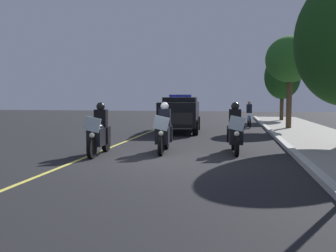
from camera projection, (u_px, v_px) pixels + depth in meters
The scene contains 10 objects.
ground_plane at pixel (160, 158), 10.89m from camera, with size 80.00×80.00×0.00m, color black.
curb_strip at pixel (302, 160), 10.12m from camera, with size 48.00×0.24×0.15m, color #B7B5AD.
lane_stripe_center at pixel (89, 156), 11.32m from camera, with size 48.00×0.12×0.01m, color #E0D14C.
police_motorcycle_lead_left at pixel (99, 134), 11.50m from camera, with size 2.14×0.61×1.72m.
police_motorcycle_lead_right at pixel (164, 132), 12.08m from camera, with size 2.14×0.61×1.72m.
police_motorcycle_trailing at pixel (235, 132), 11.96m from camera, with size 2.14×0.61×1.72m.
police_suv at pixel (180, 113), 19.28m from camera, with size 5.02×2.34×2.05m.
cyclist_background at pixel (249, 114), 22.21m from camera, with size 1.76×0.34×1.69m.
tree_far_back at pixel (290, 60), 20.58m from camera, with size 2.83×2.83×5.38m.
tree_behind_suv at pixel (282, 77), 28.09m from camera, with size 2.82×2.82×5.28m.
Camera 1 is at (10.55, 2.22, 1.85)m, focal length 37.71 mm.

